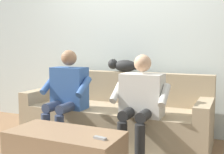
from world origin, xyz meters
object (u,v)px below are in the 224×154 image
at_px(couch, 116,117).
at_px(cat_on_backrest, 122,65).
at_px(remote_gray, 100,138).
at_px(person_right_seated, 66,92).
at_px(person_left_seated, 140,99).

bearing_deg(couch, cat_on_backrest, -84.55).
bearing_deg(remote_gray, person_right_seated, 146.53).
height_order(person_left_seated, cat_on_backrest, person_left_seated).
bearing_deg(person_left_seated, couch, -40.29).
height_order(cat_on_backrest, remote_gray, cat_on_backrest).
height_order(couch, remote_gray, couch).
xyz_separation_m(couch, remote_gray, (-0.37, 1.16, 0.14)).
bearing_deg(couch, person_right_seated, 42.31).
relative_size(couch, person_left_seated, 2.12).
distance_m(couch, person_right_seated, 0.69).
xyz_separation_m(couch, person_right_seated, (0.45, 0.41, 0.34)).
distance_m(cat_on_backrest, remote_gray, 1.57).
relative_size(person_right_seated, remote_gray, 10.01).
distance_m(couch, cat_on_backrest, 0.69).
relative_size(person_left_seated, person_right_seated, 0.96).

